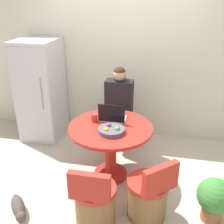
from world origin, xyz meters
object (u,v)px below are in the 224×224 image
object	(u,v)px
refrigerator	(41,90)
fruit_bowl	(111,130)
chair_near_camera	(95,203)
laptop	(113,117)
potted_plant	(214,198)
person_seated	(120,105)
chair_near_right_corner	(148,196)
cat	(18,208)
dining_table	(110,140)

from	to	relation	value
refrigerator	fruit_bowl	xyz separation A→B (m)	(1.38, -1.04, -0.03)
chair_near_camera	laptop	bearing A→B (deg)	-89.72
potted_plant	person_seated	bearing A→B (deg)	134.14
chair_near_right_corner	potted_plant	distance (m)	0.69
person_seated	cat	bearing A→B (deg)	62.40
chair_near_right_corner	person_seated	xyz separation A→B (m)	(-0.55, 1.36, 0.45)
chair_near_right_corner	person_seated	distance (m)	1.53
dining_table	refrigerator	bearing A→B (deg)	146.29
chair_near_right_corner	chair_near_camera	distance (m)	0.57
refrigerator	laptop	xyz separation A→B (m)	(1.33, -0.73, -0.01)
laptop	dining_table	bearing A→B (deg)	91.75
dining_table	chair_near_right_corner	size ratio (longest dim) A/B	1.38
refrigerator	fruit_bowl	size ratio (longest dim) A/B	5.16
fruit_bowl	cat	world-z (taller)	fruit_bowl
cat	potted_plant	bearing A→B (deg)	60.33
dining_table	person_seated	bearing A→B (deg)	91.09
chair_near_camera	potted_plant	size ratio (longest dim) A/B	1.48
person_seated	potted_plant	world-z (taller)	person_seated
person_seated	fruit_bowl	xyz separation A→B (m)	(0.06, -0.90, 0.06)
refrigerator	chair_near_camera	world-z (taller)	refrigerator
laptop	cat	xyz separation A→B (m)	(-0.86, -1.03, -0.71)
chair_near_camera	person_seated	xyz separation A→B (m)	(-0.02, 1.56, 0.45)
chair_near_camera	potted_plant	xyz separation A→B (m)	(1.22, 0.29, 0.03)
fruit_bowl	laptop	bearing A→B (deg)	98.75
person_seated	laptop	distance (m)	0.59
fruit_bowl	person_seated	bearing A→B (deg)	93.66
laptop	refrigerator	bearing A→B (deg)	-28.71
fruit_bowl	chair_near_right_corner	bearing A→B (deg)	-42.78
fruit_bowl	cat	size ratio (longest dim) A/B	0.77
dining_table	laptop	world-z (taller)	laptop
chair_near_camera	chair_near_right_corner	bearing A→B (deg)	-159.32
person_seated	cat	distance (m)	1.93
person_seated	fruit_bowl	bearing A→B (deg)	93.66
refrigerator	potted_plant	world-z (taller)	refrigerator
chair_near_right_corner	laptop	distance (m)	1.08
dining_table	cat	distance (m)	1.31
chair_near_camera	person_seated	world-z (taller)	person_seated
laptop	cat	distance (m)	1.52
chair_near_camera	fruit_bowl	distance (m)	0.84
chair_near_right_corner	person_seated	world-z (taller)	person_seated
chair_near_right_corner	dining_table	bearing A→B (deg)	-90.00
dining_table	fruit_bowl	world-z (taller)	fruit_bowl
person_seated	cat	size ratio (longest dim) A/B	3.25
fruit_bowl	cat	bearing A→B (deg)	-141.53
dining_table	fruit_bowl	xyz separation A→B (m)	(0.04, -0.15, 0.23)
refrigerator	dining_table	size ratio (longest dim) A/B	1.54
chair_near_right_corner	chair_near_camera	size ratio (longest dim) A/B	1.00
person_seated	chair_near_camera	bearing A→B (deg)	90.56
refrigerator	cat	world-z (taller)	refrigerator
laptop	person_seated	bearing A→B (deg)	-89.10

